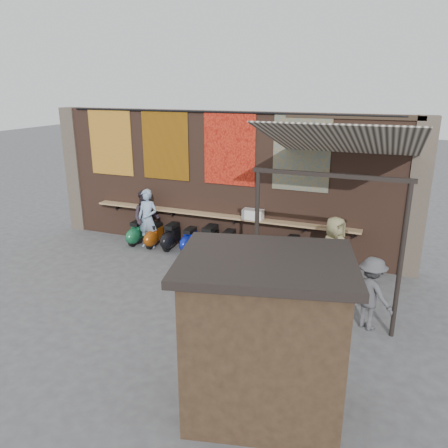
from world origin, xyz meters
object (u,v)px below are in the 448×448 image
at_px(scooter_stool_2, 171,237).
at_px(scooter_stool_6, 247,249).
at_px(diner_right, 146,219).
at_px(shopper_tan, 334,251).
at_px(scooter_stool_5, 227,245).
at_px(scooter_stool_7, 269,251).
at_px(diner_left, 148,219).
at_px(shopper_navy, 276,278).
at_px(scooter_stool_9, 312,257).
at_px(scooter_stool_8, 291,253).
at_px(scooter_stool_0, 137,233).
at_px(shopper_grey, 371,293).
at_px(scooter_stool_1, 154,235).
at_px(scooter_stool_3, 189,240).
at_px(scooter_stool_4, 209,241).
at_px(shelf_box, 253,214).
at_px(market_stall, 264,340).

bearing_deg(scooter_stool_2, scooter_stool_6, -1.38).
distance_m(diner_right, shopper_tan, 5.67).
relative_size(scooter_stool_5, scooter_stool_7, 1.07).
distance_m(diner_left, shopper_navy, 5.16).
bearing_deg(scooter_stool_9, scooter_stool_7, -178.16).
distance_m(scooter_stool_8, shopper_tan, 1.43).
relative_size(scooter_stool_5, scooter_stool_9, 1.09).
bearing_deg(scooter_stool_0, shopper_grey, -19.30).
relative_size(scooter_stool_1, shopper_grey, 0.49).
relative_size(scooter_stool_8, scooter_stool_9, 1.19).
distance_m(scooter_stool_1, diner_left, 0.56).
distance_m(scooter_stool_3, shopper_navy, 4.15).
relative_size(scooter_stool_4, scooter_stool_5, 1.12).
bearing_deg(scooter_stool_3, shopper_navy, -37.24).
bearing_deg(diner_right, shelf_box, -7.25).
bearing_deg(diner_right, scooter_stool_1, -13.11).
relative_size(scooter_stool_0, scooter_stool_4, 0.86).
bearing_deg(scooter_stool_7, diner_right, -179.86).
xyz_separation_m(scooter_stool_4, diner_left, (-1.96, -0.06, 0.47)).
distance_m(scooter_stool_5, scooter_stool_6, 0.61).
height_order(scooter_stool_0, shopper_grey, shopper_grey).
xyz_separation_m(scooter_stool_0, scooter_stool_9, (5.37, 0.05, -0.01)).
xyz_separation_m(diner_left, shopper_navy, (4.58, -2.38, -0.12)).
bearing_deg(scooter_stool_4, diner_right, 179.03).
height_order(shelf_box, shopper_grey, shopper_grey).
xyz_separation_m(scooter_stool_8, shopper_navy, (0.23, -2.44, 0.36)).
height_order(scooter_stool_5, shopper_tan, shopper_tan).
bearing_deg(scooter_stool_2, scooter_stool_1, -178.28).
bearing_deg(scooter_stool_4, shopper_navy, -42.92).
distance_m(scooter_stool_9, market_stall, 5.56).
height_order(diner_left, shopper_navy, diner_left).
xyz_separation_m(scooter_stool_5, scooter_stool_9, (2.39, 0.02, -0.03)).
bearing_deg(shopper_navy, shopper_grey, 157.50).
height_order(scooter_stool_2, scooter_stool_6, scooter_stool_2).
xyz_separation_m(scooter_stool_3, market_stall, (3.91, -5.47, 0.82)).
relative_size(scooter_stool_3, scooter_stool_7, 0.98).
height_order(diner_right, market_stall, market_stall).
xyz_separation_m(shopper_navy, shopper_grey, (1.93, 0.02, -0.02)).
bearing_deg(scooter_stool_3, scooter_stool_7, -0.46).
bearing_deg(shelf_box, diner_left, -172.91).
relative_size(shelf_box, scooter_stool_7, 0.76).
bearing_deg(scooter_stool_7, scooter_stool_5, 179.42).
xyz_separation_m(scooter_stool_3, diner_left, (-1.29, -0.12, 0.55)).
distance_m(scooter_stool_0, market_stall, 7.89).
bearing_deg(shopper_grey, scooter_stool_7, -9.38).
bearing_deg(scooter_stool_0, diner_right, 0.93).
xyz_separation_m(shelf_box, scooter_stool_7, (0.59, -0.29, -0.91)).
height_order(diner_right, shopper_grey, diner_right).
bearing_deg(scooter_stool_0, scooter_stool_7, 0.21).
relative_size(scooter_stool_8, shopper_navy, 0.56).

